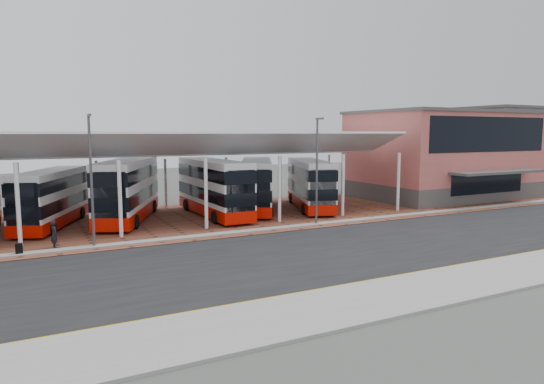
# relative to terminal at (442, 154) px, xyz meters

# --- Properties ---
(ground) EXTENTS (140.00, 140.00, 0.00)m
(ground) POSITION_rel_terminal_xyz_m (-23.00, -13.92, -4.66)
(ground) COLOR #41433F
(road) EXTENTS (120.00, 14.00, 0.02)m
(road) POSITION_rel_terminal_xyz_m (-23.00, -14.92, -4.65)
(road) COLOR black
(road) RESTS_ON ground
(forecourt) EXTENTS (72.00, 16.00, 0.06)m
(forecourt) POSITION_rel_terminal_xyz_m (-21.00, -0.92, -4.63)
(forecourt) COLOR brown
(forecourt) RESTS_ON ground
(sidewalk) EXTENTS (120.00, 4.00, 0.14)m
(sidewalk) POSITION_rel_terminal_xyz_m (-23.00, -22.92, -4.59)
(sidewalk) COLOR gray
(sidewalk) RESTS_ON ground
(north_kerb) EXTENTS (120.00, 0.80, 0.14)m
(north_kerb) POSITION_rel_terminal_xyz_m (-23.00, -7.72, -4.59)
(north_kerb) COLOR gray
(north_kerb) RESTS_ON ground
(yellow_line_near) EXTENTS (120.00, 0.12, 0.01)m
(yellow_line_near) POSITION_rel_terminal_xyz_m (-23.00, -20.92, -4.63)
(yellow_line_near) COLOR #C7A009
(yellow_line_near) RESTS_ON road
(yellow_line_far) EXTENTS (120.00, 0.12, 0.01)m
(yellow_line_far) POSITION_rel_terminal_xyz_m (-23.00, -20.62, -4.63)
(yellow_line_far) COLOR #C7A009
(yellow_line_far) RESTS_ON road
(canopy) EXTENTS (37.00, 11.63, 7.07)m
(canopy) POSITION_rel_terminal_xyz_m (-29.00, 0.01, 1.14)
(canopy) COLOR white
(canopy) RESTS_ON ground
(terminal) EXTENTS (18.40, 14.40, 9.25)m
(terminal) POSITION_rel_terminal_xyz_m (0.00, 0.00, 0.00)
(terminal) COLOR #4C4947
(terminal) RESTS_ON ground
(warehouse) EXTENTS (30.50, 20.50, 10.25)m
(warehouse) POSITION_rel_terminal_xyz_m (25.00, 10.08, 0.50)
(warehouse) COLOR slate
(warehouse) RESTS_ON ground
(lamp_west) EXTENTS (0.16, 0.90, 8.07)m
(lamp_west) POSITION_rel_terminal_xyz_m (-37.00, -7.65, -0.30)
(lamp_west) COLOR #4D4F54
(lamp_west) RESTS_ON ground
(lamp_east) EXTENTS (0.16, 0.90, 8.07)m
(lamp_east) POSITION_rel_terminal_xyz_m (-21.00, -7.65, -0.30)
(lamp_east) COLOR #4D4F54
(lamp_east) RESTS_ON ground
(bus_1) EXTENTS (6.06, 10.26, 4.18)m
(bus_1) POSITION_rel_terminal_xyz_m (-38.86, 0.69, -2.52)
(bus_1) COLOR silver
(bus_1) RESTS_ON forecourt
(bus_2) EXTENTS (7.11, 11.73, 4.79)m
(bus_2) POSITION_rel_terminal_xyz_m (-33.30, 0.74, -2.22)
(bus_2) COLOR silver
(bus_2) RESTS_ON forecourt
(bus_3) EXTENTS (2.86, 11.32, 4.66)m
(bus_3) POSITION_rel_terminal_xyz_m (-26.51, -0.36, -2.28)
(bus_3) COLOR silver
(bus_3) RESTS_ON forecourt
(bus_4) EXTENTS (7.08, 10.97, 4.52)m
(bus_4) POSITION_rel_terminal_xyz_m (-22.15, 0.48, -2.35)
(bus_4) COLOR silver
(bus_4) RESTS_ON forecourt
(bus_5) EXTENTS (6.01, 10.88, 4.40)m
(bus_5) POSITION_rel_terminal_xyz_m (-17.30, -0.74, -2.41)
(bus_5) COLOR silver
(bus_5) RESTS_ON forecourt
(pedestrian) EXTENTS (0.53, 0.69, 1.68)m
(pedestrian) POSITION_rel_terminal_xyz_m (-39.15, -6.87, -3.76)
(pedestrian) COLOR black
(pedestrian) RESTS_ON forecourt
(suitcase) EXTENTS (0.38, 0.27, 0.66)m
(suitcase) POSITION_rel_terminal_xyz_m (-41.07, -7.68, -4.27)
(suitcase) COLOR black
(suitcase) RESTS_ON forecourt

